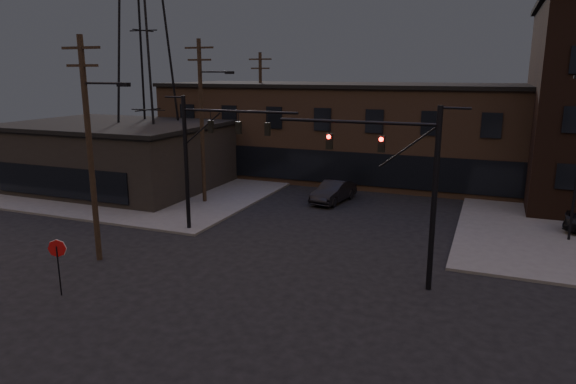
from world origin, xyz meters
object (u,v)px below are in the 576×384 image
Objects in this scene: stop_sign at (57,254)px; car_crossing at (334,192)px; traffic_signal_far at (205,149)px; traffic_signal_near at (408,177)px.

stop_sign reaches higher than car_crossing.
traffic_signal_far is 3.23× the size of stop_sign.
traffic_signal_far reaches higher than stop_sign.
traffic_signal_far is 10.55m from stop_sign.
traffic_signal_near is at bearing 25.90° from stop_sign.
traffic_signal_near reaches higher than stop_sign.
stop_sign is (-13.36, -6.49, -3.09)m from traffic_signal_near.
car_crossing is (6.09, 19.80, -1.07)m from stop_sign.
traffic_signal_far is at bearing -106.46° from car_crossing.
traffic_signal_near is 1.00× the size of traffic_signal_far.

